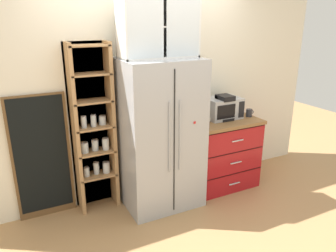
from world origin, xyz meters
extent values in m
plane|color=tan|center=(0.00, 0.00, 0.00)|extent=(10.59, 10.59, 0.00)
cube|color=silver|center=(0.00, 0.40, 1.27)|extent=(4.90, 0.10, 2.55)
cube|color=#ADAFB5|center=(0.00, 0.01, 0.86)|extent=(0.86, 0.68, 1.71)
cube|color=black|center=(0.00, -0.34, 0.86)|extent=(0.01, 0.01, 1.57)
cylinder|color=#ADAFB5|center=(-0.06, -0.35, 0.94)|extent=(0.02, 0.02, 0.77)
cylinder|color=#ADAFB5|center=(0.06, -0.35, 0.94)|extent=(0.02, 0.02, 0.77)
cube|color=red|center=(0.24, -0.34, 1.06)|extent=(0.02, 0.01, 0.02)
cube|color=brown|center=(-0.69, 0.37, 0.94)|extent=(0.48, 0.04, 1.89)
cube|color=tan|center=(-0.89, 0.24, 0.94)|extent=(0.04, 0.23, 1.89)
cube|color=tan|center=(-0.49, 0.24, 0.94)|extent=(0.04, 0.23, 1.89)
cube|color=tan|center=(-0.69, 0.24, 0.40)|extent=(0.42, 0.23, 0.02)
cylinder|color=silver|center=(-0.81, 0.24, 0.46)|extent=(0.06, 0.06, 0.10)
cylinder|color=white|center=(-0.81, 0.24, 0.44)|extent=(0.05, 0.05, 0.07)
cylinder|color=#B2B2B7|center=(-0.81, 0.24, 0.51)|extent=(0.06, 0.06, 0.01)
cylinder|color=silver|center=(-0.70, 0.25, 0.48)|extent=(0.07, 0.07, 0.13)
cylinder|color=beige|center=(-0.70, 0.25, 0.46)|extent=(0.06, 0.06, 0.09)
cylinder|color=#B2B2B7|center=(-0.70, 0.25, 0.55)|extent=(0.06, 0.06, 0.01)
cylinder|color=silver|center=(-0.58, 0.23, 0.47)|extent=(0.08, 0.08, 0.12)
cylinder|color=#E0C67F|center=(-0.58, 0.23, 0.45)|extent=(0.07, 0.07, 0.08)
cylinder|color=#B2B2B7|center=(-0.58, 0.23, 0.54)|extent=(0.08, 0.08, 0.01)
cube|color=tan|center=(-0.69, 0.24, 0.69)|extent=(0.42, 0.23, 0.02)
cylinder|color=silver|center=(-0.81, 0.24, 0.75)|extent=(0.08, 0.08, 0.11)
cylinder|color=#2D2D2D|center=(-0.81, 0.24, 0.74)|extent=(0.07, 0.07, 0.07)
cylinder|color=#B2B2B7|center=(-0.81, 0.24, 0.81)|extent=(0.08, 0.08, 0.01)
cylinder|color=silver|center=(-0.69, 0.25, 0.76)|extent=(0.08, 0.08, 0.12)
cylinder|color=white|center=(-0.69, 0.25, 0.74)|extent=(0.06, 0.06, 0.08)
cylinder|color=#B2B2B7|center=(-0.69, 0.25, 0.82)|extent=(0.07, 0.07, 0.01)
cylinder|color=silver|center=(-0.58, 0.22, 0.76)|extent=(0.08, 0.08, 0.13)
cylinder|color=brown|center=(-0.58, 0.22, 0.74)|extent=(0.07, 0.07, 0.09)
cylinder|color=#B2B2B7|center=(-0.58, 0.22, 0.83)|extent=(0.07, 0.07, 0.01)
cube|color=tan|center=(-0.69, 0.24, 0.98)|extent=(0.42, 0.23, 0.02)
cylinder|color=silver|center=(-0.80, 0.23, 1.05)|extent=(0.06, 0.06, 0.12)
cylinder|color=#382316|center=(-0.80, 0.23, 1.03)|extent=(0.05, 0.05, 0.08)
cylinder|color=#B2B2B7|center=(-0.80, 0.23, 1.12)|extent=(0.06, 0.06, 0.01)
cylinder|color=silver|center=(-0.69, 0.23, 1.05)|extent=(0.06, 0.06, 0.12)
cylinder|color=#B77A38|center=(-0.69, 0.23, 1.03)|extent=(0.05, 0.05, 0.08)
cylinder|color=#B2B2B7|center=(-0.69, 0.23, 1.12)|extent=(0.06, 0.06, 0.01)
cylinder|color=silver|center=(-0.59, 0.25, 1.03)|extent=(0.08, 0.08, 0.09)
cylinder|color=#CCB78C|center=(-0.59, 0.25, 1.02)|extent=(0.07, 0.07, 0.06)
cylinder|color=#B2B2B7|center=(-0.59, 0.25, 1.09)|extent=(0.07, 0.07, 0.01)
cube|color=tan|center=(-0.69, 0.24, 1.27)|extent=(0.42, 0.23, 0.02)
cube|color=tan|center=(-0.69, 0.24, 1.56)|extent=(0.42, 0.23, 0.02)
cube|color=tan|center=(-0.69, 0.24, 1.85)|extent=(0.42, 0.23, 0.02)
cube|color=#A8161C|center=(0.89, 0.05, 0.43)|extent=(0.85, 0.60, 0.86)
cube|color=olive|center=(0.89, 0.05, 0.88)|extent=(0.88, 0.63, 0.04)
cube|color=black|center=(0.89, -0.26, 0.28)|extent=(0.83, 0.00, 0.01)
cube|color=silver|center=(0.89, -0.27, 0.14)|extent=(0.16, 0.01, 0.01)
cube|color=black|center=(0.89, -0.26, 0.56)|extent=(0.83, 0.00, 0.01)
cube|color=silver|center=(0.89, -0.27, 0.43)|extent=(0.16, 0.01, 0.01)
cube|color=black|center=(0.89, -0.26, 0.85)|extent=(0.83, 0.00, 0.01)
cube|color=silver|center=(0.89, -0.27, 0.72)|extent=(0.16, 0.01, 0.01)
cube|color=#ADAFB5|center=(0.91, 0.10, 1.03)|extent=(0.44, 0.32, 0.26)
cube|color=black|center=(0.85, -0.07, 1.03)|extent=(0.26, 0.01, 0.17)
cube|color=black|center=(1.08, -0.07, 1.03)|extent=(0.08, 0.01, 0.20)
cube|color=black|center=(0.89, 0.03, 0.92)|extent=(0.17, 0.20, 0.03)
cube|color=black|center=(0.89, 0.10, 1.05)|extent=(0.17, 0.06, 0.30)
cube|color=black|center=(0.89, 0.03, 1.18)|extent=(0.17, 0.20, 0.06)
cylinder|color=black|center=(0.89, 0.02, 0.99)|extent=(0.11, 0.11, 0.12)
cylinder|color=#2D2D33|center=(1.25, -0.01, 0.95)|extent=(0.08, 0.08, 0.10)
torus|color=#2D2D33|center=(1.31, -0.01, 0.96)|extent=(0.05, 0.01, 0.05)
cylinder|color=silver|center=(0.59, -0.02, 0.95)|extent=(0.07, 0.07, 0.09)
torus|color=silver|center=(0.63, -0.02, 0.95)|extent=(0.05, 0.01, 0.05)
cylinder|color=navy|center=(0.89, 0.00, 0.99)|extent=(0.06, 0.06, 0.18)
cone|color=navy|center=(0.89, 0.00, 1.09)|extent=(0.06, 0.06, 0.04)
cylinder|color=navy|center=(0.89, 0.00, 1.12)|extent=(0.02, 0.02, 0.07)
cylinder|color=black|center=(0.89, 0.00, 1.16)|extent=(0.03, 0.03, 0.01)
cylinder|color=silver|center=(0.89, 0.04, 0.99)|extent=(0.07, 0.07, 0.17)
cone|color=silver|center=(0.89, 0.04, 1.08)|extent=(0.07, 0.07, 0.04)
cylinder|color=silver|center=(0.89, 0.04, 1.11)|extent=(0.03, 0.03, 0.07)
cylinder|color=black|center=(0.89, 0.04, 1.15)|extent=(0.03, 0.03, 0.01)
cube|color=silver|center=(0.00, 0.18, 2.03)|extent=(0.83, 0.02, 0.63)
cube|color=silver|center=(0.00, 0.03, 1.72)|extent=(0.83, 0.32, 0.02)
cube|color=silver|center=(-0.40, 0.03, 2.03)|extent=(0.02, 0.32, 0.63)
cube|color=silver|center=(0.40, 0.03, 2.03)|extent=(0.02, 0.32, 0.63)
cube|color=silver|center=(0.00, 0.03, 2.03)|extent=(0.80, 0.30, 0.02)
cube|color=silver|center=(-0.21, -0.13, 2.03)|extent=(0.38, 0.01, 0.59)
cube|color=silver|center=(0.21, -0.13, 2.03)|extent=(0.38, 0.01, 0.59)
cylinder|color=silver|center=(-0.29, 0.03, 1.73)|extent=(0.05, 0.05, 0.00)
cylinder|color=silver|center=(-0.29, 0.03, 1.77)|extent=(0.01, 0.01, 0.07)
cone|color=silver|center=(-0.29, 0.03, 1.83)|extent=(0.06, 0.06, 0.05)
cylinder|color=silver|center=(-0.10, 0.03, 1.73)|extent=(0.05, 0.05, 0.00)
cylinder|color=silver|center=(-0.10, 0.03, 1.77)|extent=(0.01, 0.01, 0.07)
cone|color=silver|center=(-0.10, 0.03, 1.83)|extent=(0.06, 0.06, 0.05)
cylinder|color=silver|center=(0.10, 0.03, 1.73)|extent=(0.05, 0.05, 0.00)
cylinder|color=silver|center=(0.10, 0.03, 1.77)|extent=(0.01, 0.01, 0.07)
cone|color=silver|center=(0.10, 0.03, 1.83)|extent=(0.06, 0.06, 0.05)
cylinder|color=silver|center=(0.29, 0.03, 1.73)|extent=(0.05, 0.05, 0.00)
cylinder|color=silver|center=(0.29, 0.03, 1.77)|extent=(0.01, 0.01, 0.07)
cone|color=silver|center=(0.29, 0.03, 1.83)|extent=(0.06, 0.06, 0.05)
cylinder|color=white|center=(-0.25, 0.03, 2.07)|extent=(0.06, 0.06, 0.07)
cylinder|color=white|center=(0.00, 0.03, 2.07)|extent=(0.06, 0.06, 0.07)
cylinder|color=white|center=(0.25, 0.03, 2.07)|extent=(0.06, 0.06, 0.07)
cube|color=brown|center=(-1.25, 0.33, 0.69)|extent=(0.60, 0.04, 1.38)
cube|color=black|center=(-1.25, 0.31, 0.72)|extent=(0.54, 0.01, 1.28)
camera|label=1|loc=(-1.48, -3.14, 2.12)|focal=34.90mm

